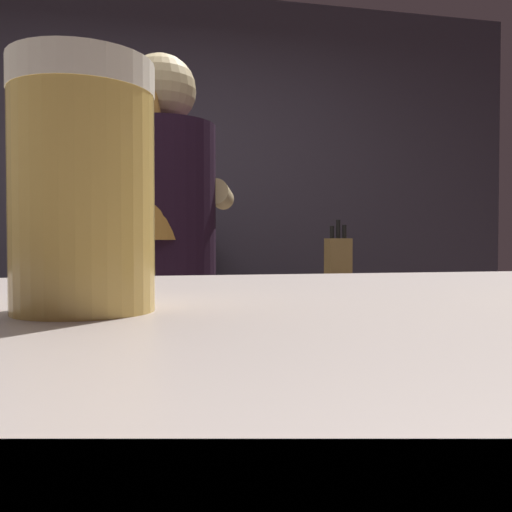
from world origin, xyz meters
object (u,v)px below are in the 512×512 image
object	(u,v)px
knife_block	(338,260)
bartender	(161,279)
pint_glass_near	(83,188)
bottle_vinegar	(132,214)
chefs_knife	(230,287)
bottle_olive_oil	(179,212)
mixing_bowl	(70,282)
bottle_hot_sauce	(117,214)

from	to	relation	value
knife_block	bartender	bearing A→B (deg)	-148.05
pint_glass_near	bottle_vinegar	bearing A→B (deg)	90.69
chefs_knife	bottle_vinegar	xyz separation A→B (m)	(-0.40, 1.26, 0.35)
chefs_knife	bottle_olive_oil	distance (m)	1.28
chefs_knife	pint_glass_near	size ratio (longest dim) A/B	1.84
knife_block	mixing_bowl	world-z (taller)	knife_block
pint_glass_near	bottle_olive_oil	world-z (taller)	bottle_olive_oil
bottle_olive_oil	bartender	bearing A→B (deg)	-95.58
bartender	mixing_bowl	xyz separation A→B (m)	(-0.34, 0.53, -0.04)
mixing_bowl	bottle_olive_oil	xyz separation A→B (m)	(0.50, 1.09, 0.35)
mixing_bowl	chefs_knife	size ratio (longest dim) A/B	0.76
knife_block	bottle_olive_oil	xyz separation A→B (m)	(-0.61, 1.15, 0.27)
knife_block	pint_glass_near	bearing A→B (deg)	-114.36
knife_block	bottle_olive_oil	bearing A→B (deg)	117.82
pint_glass_near	bottle_olive_oil	distance (m)	3.04
bartender	bottle_vinegar	world-z (taller)	bartender
chefs_knife	bottle_hot_sauce	world-z (taller)	bottle_hot_sauce
bartender	bottle_hot_sauce	xyz separation A→B (m)	(-0.21, 1.66, 0.29)
chefs_knife	bottle_olive_oil	world-z (taller)	bottle_olive_oil
mixing_bowl	pint_glass_near	distance (m)	1.96
pint_glass_near	bartender	bearing A→B (deg)	86.55
knife_block	pint_glass_near	distance (m)	2.06
knife_block	bottle_vinegar	bearing A→B (deg)	126.82
chefs_knife	bartender	bearing A→B (deg)	-135.22
knife_block	mixing_bowl	size ratio (longest dim) A/B	1.54
knife_block	chefs_knife	size ratio (longest dim) A/B	1.17
pint_glass_near	bottle_vinegar	distance (m)	3.06
chefs_knife	pint_glass_near	world-z (taller)	pint_glass_near
mixing_bowl	bottle_olive_oil	bearing A→B (deg)	65.37
mixing_bowl	bottle_hot_sauce	world-z (taller)	bottle_hot_sauce
mixing_bowl	bottle_olive_oil	world-z (taller)	bottle_olive_oil
mixing_bowl	bottle_vinegar	xyz separation A→B (m)	(0.22, 1.13, 0.33)
bartender	bottle_vinegar	size ratio (longest dim) A/B	7.40
mixing_bowl	chefs_knife	bearing A→B (deg)	-11.38
pint_glass_near	bottle_vinegar	size ratio (longest dim) A/B	0.58
chefs_knife	bottle_olive_oil	bearing A→B (deg)	85.25
chefs_knife	bottle_hot_sauce	bearing A→B (deg)	101.04
bottle_olive_oil	bottle_hot_sauce	bearing A→B (deg)	174.41
bottle_hot_sauce	bottle_vinegar	size ratio (longest dim) A/B	0.99
bartender	chefs_knife	xyz separation A→B (m)	(0.28, 0.41, -0.07)
mixing_bowl	bottle_olive_oil	size ratio (longest dim) A/B	0.71
bartender	knife_block	world-z (taller)	bartender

